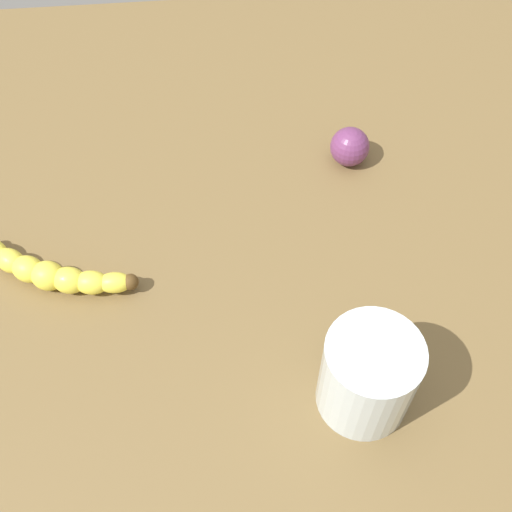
% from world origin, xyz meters
% --- Properties ---
extents(wooden_tabletop, '(1.20, 1.20, 0.03)m').
position_xyz_m(wooden_tabletop, '(0.00, 0.00, 0.01)').
color(wooden_tabletop, brown).
rests_on(wooden_tabletop, ground).
extents(banana, '(0.19, 0.09, 0.03)m').
position_xyz_m(banana, '(0.18, -0.05, 0.05)').
color(banana, '#F3E345').
rests_on(banana, wooden_tabletop).
extents(smoothie_glass, '(0.09, 0.09, 0.10)m').
position_xyz_m(smoothie_glass, '(-0.15, 0.12, 0.08)').
color(smoothie_glass, silver).
rests_on(smoothie_glass, wooden_tabletop).
extents(plum_fruit, '(0.05, 0.05, 0.05)m').
position_xyz_m(plum_fruit, '(-0.19, -0.21, 0.06)').
color(plum_fruit, '#6B3360').
rests_on(plum_fruit, wooden_tabletop).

